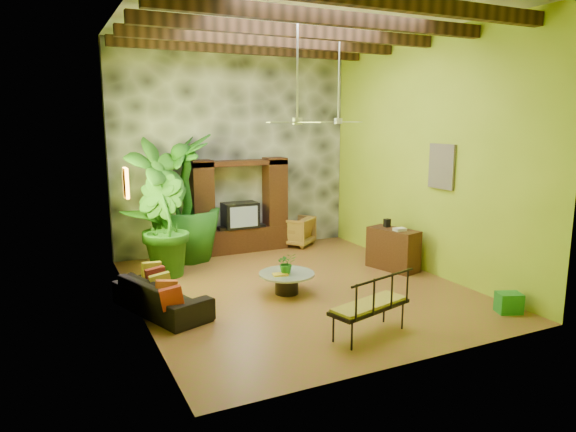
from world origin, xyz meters
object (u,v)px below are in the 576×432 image
ceiling_fan_front (297,109)px  sofa (161,295)px  side_console (393,249)px  entertainment_center (240,213)px  wicker_armchair (295,231)px  tall_plant_c (185,198)px  tall_plant_a (159,204)px  tall_plant_b (163,226)px  ceiling_fan_back (338,112)px  iron_bench (373,302)px  coffee_table (287,280)px  green_bin (509,303)px

ceiling_fan_front → sofa: ceiling_fan_front is taller
ceiling_fan_front → side_console: 4.02m
entertainment_center → side_console: bearing=-49.8°
wicker_armchair → tall_plant_c: 3.10m
entertainment_center → tall_plant_a: (-2.07, -0.59, 0.47)m
tall_plant_b → tall_plant_c: size_ratio=0.73×
ceiling_fan_back → side_console: bearing=-48.6°
ceiling_fan_back → iron_bench: 5.00m
ceiling_fan_back → tall_plant_b: (-3.75, 0.74, -2.34)m
wicker_armchair → tall_plant_a: 3.77m
sofa → iron_bench: (2.63, -2.41, 0.26)m
tall_plant_c → ceiling_fan_back: bearing=-30.6°
coffee_table → iron_bench: size_ratio=0.73×
ceiling_fan_front → wicker_armchair: size_ratio=2.20×
tall_plant_a → side_console: (4.53, -2.32, -0.98)m
entertainment_center → wicker_armchair: (1.51, -0.04, -0.58)m
wicker_armchair → iron_bench: (-1.53, -5.67, 0.16)m
tall_plant_a → tall_plant_b: tall_plant_a is taller
ceiling_fan_front → tall_plant_b: size_ratio=0.88×
sofa → side_console: bearing=-105.5°
entertainment_center → tall_plant_b: 2.46m
coffee_table → side_console: side_console is taller
tall_plant_a → ceiling_fan_front: bearing=-57.6°
side_console → green_bin: (0.19, -2.96, -0.28)m
ceiling_fan_front → side_console: size_ratio=1.66×
ceiling_fan_front → tall_plant_c: 4.07m
wicker_armchair → tall_plant_a: (-3.58, -0.55, 1.05)m
entertainment_center → coffee_table: size_ratio=2.29×
iron_bench → green_bin: size_ratio=3.64×
ceiling_fan_back → green_bin: size_ratio=4.70×
sofa → side_console: size_ratio=1.78×
ceiling_fan_back → tall_plant_a: size_ratio=0.65×
ceiling_fan_back → green_bin: ceiling_fan_back is taller
entertainment_center → wicker_armchair: size_ratio=2.84×
ceiling_fan_front → side_console: (2.66, 0.62, -2.95)m
iron_bench → side_console: iron_bench is taller
coffee_table → green_bin: bearing=-40.2°
sofa → tall_plant_c: size_ratio=0.68×
ceiling_fan_front → entertainment_center: bearing=86.8°
wicker_armchair → coffee_table: (-1.83, -3.32, -0.13)m
side_console → green_bin: size_ratio=2.84×
entertainment_center → coffee_table: 3.45m
ceiling_fan_back → tall_plant_b: 4.48m
tall_plant_a → tall_plant_c: tall_plant_c is taller
entertainment_center → ceiling_fan_front: size_ratio=1.29×
tall_plant_a → tall_plant_b: bearing=-97.2°
ceiling_fan_back → sofa: bearing=-162.2°
tall_plant_b → iron_bench: 5.01m
sofa → tall_plant_c: 3.57m
tall_plant_c → entertainment_center: bearing=6.8°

